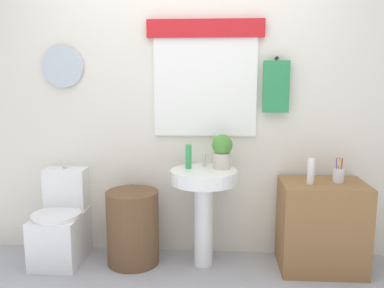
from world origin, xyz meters
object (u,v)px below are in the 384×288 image
(soap_bottle, at_px, (188,157))
(toothbrush_cup, at_px, (338,175))
(pedestal_sink, at_px, (204,194))
(wooden_cabinet, at_px, (321,226))
(potted_plant, at_px, (222,150))
(laundry_hamper, at_px, (133,227))
(lotion_bottle, at_px, (311,171))
(toilet, at_px, (62,225))

(soap_bottle, distance_m, toothbrush_cup, 1.14)
(toothbrush_cup, bearing_deg, pedestal_sink, -178.86)
(pedestal_sink, relative_size, wooden_cabinet, 1.12)
(wooden_cabinet, bearing_deg, potted_plant, 175.53)
(toothbrush_cup, bearing_deg, laundry_hamper, -179.27)
(soap_bottle, relative_size, potted_plant, 0.70)
(wooden_cabinet, relative_size, potted_plant, 2.57)
(laundry_hamper, xyz_separation_m, soap_bottle, (0.44, 0.05, 0.57))
(wooden_cabinet, distance_m, lotion_bottle, 0.45)
(pedestal_sink, height_order, soap_bottle, soap_bottle)
(laundry_hamper, relative_size, soap_bottle, 3.14)
(toilet, height_order, potted_plant, potted_plant)
(wooden_cabinet, relative_size, lotion_bottle, 3.61)
(toilet, height_order, lotion_bottle, lotion_bottle)
(toilet, xyz_separation_m, lotion_bottle, (1.95, -0.07, 0.50))
(laundry_hamper, xyz_separation_m, pedestal_sink, (0.56, 0.00, 0.28))
(soap_bottle, bearing_deg, lotion_bottle, -5.60)
(pedestal_sink, distance_m, toothbrush_cup, 1.03)
(toothbrush_cup, bearing_deg, wooden_cabinet, -169.60)
(pedestal_sink, bearing_deg, soap_bottle, 157.38)
(toilet, bearing_deg, potted_plant, 1.14)
(wooden_cabinet, bearing_deg, toilet, 179.04)
(toilet, xyz_separation_m, potted_plant, (1.29, 0.03, 0.63))
(toilet, xyz_separation_m, laundry_hamper, (0.59, -0.03, 0.01))
(toilet, relative_size, toothbrush_cup, 4.02)
(toothbrush_cup, bearing_deg, soap_bottle, 178.50)
(potted_plant, height_order, toothbrush_cup, potted_plant)
(potted_plant, bearing_deg, lotion_bottle, -8.65)
(wooden_cabinet, distance_m, soap_bottle, 1.15)
(soap_bottle, xyz_separation_m, toothbrush_cup, (1.14, -0.03, -0.12))
(toilet, xyz_separation_m, wooden_cabinet, (2.06, -0.03, 0.06))
(toilet, xyz_separation_m, toothbrush_cup, (2.17, -0.01, 0.46))
(lotion_bottle, bearing_deg, laundry_hamper, 178.31)
(soap_bottle, distance_m, potted_plant, 0.27)
(laundry_hamper, height_order, soap_bottle, soap_bottle)
(laundry_hamper, bearing_deg, potted_plant, 4.90)
(pedestal_sink, bearing_deg, potted_plant, 23.20)
(toilet, xyz_separation_m, soap_bottle, (1.03, 0.02, 0.58))
(soap_bottle, height_order, potted_plant, potted_plant)
(soap_bottle, bearing_deg, pedestal_sink, -22.62)
(soap_bottle, bearing_deg, toilet, -179.13)
(pedestal_sink, bearing_deg, wooden_cabinet, 0.00)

